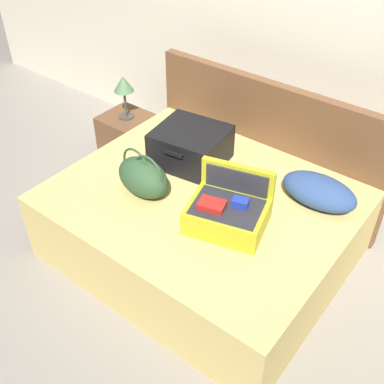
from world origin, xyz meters
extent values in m
plane|color=gray|center=(0.00, 0.00, 0.00)|extent=(12.00, 12.00, 0.00)
cube|color=beige|center=(0.00, 1.65, 1.30)|extent=(8.00, 0.10, 2.60)
cube|color=tan|center=(0.00, 0.40, 0.27)|extent=(1.93, 1.58, 0.54)
cube|color=brown|center=(0.00, 1.23, 0.52)|extent=(1.97, 0.08, 1.04)
cube|color=black|center=(-0.31, 0.66, 0.64)|extent=(0.55, 0.51, 0.20)
cube|color=#28282D|center=(-0.31, 0.66, 0.67)|extent=(0.48, 0.45, 0.14)
cube|color=#1E33A5|center=(-0.39, 0.60, 0.77)|extent=(0.12, 0.10, 0.06)
cube|color=black|center=(-0.31, 0.66, 0.77)|extent=(0.55, 0.51, 0.06)
cube|color=black|center=(-0.28, 0.43, 0.74)|extent=(0.15, 0.04, 0.02)
cube|color=gold|center=(0.30, 0.24, 0.62)|extent=(0.54, 0.46, 0.16)
cube|color=#28282D|center=(0.30, 0.24, 0.64)|extent=(0.48, 0.40, 0.11)
cube|color=#B21E19|center=(0.23, 0.17, 0.72)|extent=(0.18, 0.15, 0.05)
cube|color=#1E33A5|center=(0.36, 0.29, 0.73)|extent=(0.11, 0.10, 0.06)
cube|color=gold|center=(0.25, 0.42, 0.71)|extent=(0.46, 0.16, 0.34)
cube|color=#28282D|center=(0.26, 0.40, 0.71)|extent=(0.39, 0.12, 0.29)
ellipsoid|color=#2D4C2D|center=(-0.32, 0.17, 0.67)|extent=(0.42, 0.28, 0.26)
torus|color=#2D4C2D|center=(-0.38, 0.18, 0.74)|extent=(0.25, 0.03, 0.25)
torus|color=#2D4C2D|center=(-0.27, 0.17, 0.74)|extent=(0.25, 0.03, 0.25)
ellipsoid|color=navy|center=(0.64, 0.80, 0.63)|extent=(0.51, 0.29, 0.19)
cube|color=brown|center=(-1.25, 0.94, 0.23)|extent=(0.44, 0.40, 0.46)
cylinder|color=#3F3833|center=(-1.25, 0.94, 0.46)|extent=(0.13, 0.13, 0.02)
cylinder|color=#4C443D|center=(-1.25, 0.94, 0.59)|extent=(0.02, 0.02, 0.24)
cone|color=#4C724C|center=(-1.25, 0.94, 0.77)|extent=(0.17, 0.17, 0.14)
camera|label=1|loc=(1.46, -1.60, 2.55)|focal=44.23mm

